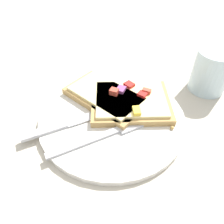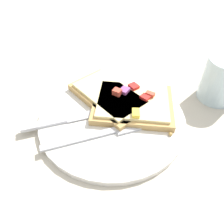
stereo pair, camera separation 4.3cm
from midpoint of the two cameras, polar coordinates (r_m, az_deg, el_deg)
ground_plane at (r=0.45m, az=2.76°, el=-2.15°), size 4.00×4.00×0.00m
plate at (r=0.44m, az=2.79°, el=-1.62°), size 0.29×0.29×0.01m
fork at (r=0.41m, az=2.02°, el=-5.38°), size 0.06×0.22×0.01m
knife at (r=0.43m, az=-7.85°, el=-1.79°), size 0.05×0.23×0.01m
pizza_slice_main at (r=0.45m, az=8.22°, el=2.15°), size 0.16×0.19×0.03m
pizza_slice_corner at (r=0.47m, az=1.87°, el=4.08°), size 0.20×0.17×0.03m
crumb_scatter at (r=0.45m, az=6.18°, el=1.11°), size 0.19×0.15×0.01m
drinking_glass at (r=0.53m, az=28.92°, el=7.32°), size 0.08×0.08×0.10m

